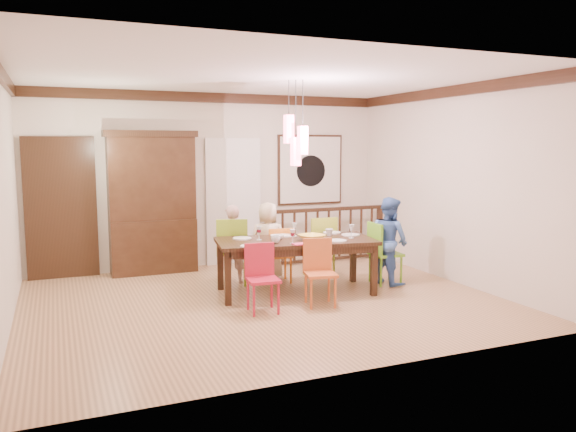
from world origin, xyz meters
name	(u,v)px	position (x,y,z in m)	size (l,w,h in m)	color
floor	(264,301)	(0.00, 0.00, 0.00)	(6.00, 6.00, 0.00)	olive
ceiling	(263,76)	(0.00, 0.00, 2.90)	(6.00, 6.00, 0.00)	white
wall_back	(213,180)	(0.00, 2.50, 1.45)	(6.00, 6.00, 0.00)	beige
wall_left	(2,200)	(-3.00, 0.00, 1.45)	(5.00, 5.00, 0.00)	beige
wall_right	(453,185)	(3.00, 0.00, 1.45)	(5.00, 5.00, 0.00)	beige
crown_molding	(263,82)	(0.00, 0.00, 2.82)	(6.00, 5.00, 0.16)	black
panel_door	(61,210)	(-2.40, 2.45, 1.05)	(1.04, 0.07, 2.24)	black
white_doorway	(233,203)	(0.35, 2.46, 1.05)	(0.97, 0.05, 2.22)	silver
painting	(310,170)	(1.80, 2.46, 1.60)	(1.25, 0.06, 1.25)	black
pendant_cluster	(296,140)	(0.55, 0.24, 2.11)	(0.27, 0.21, 1.14)	#FF4C69
dining_table	(296,245)	(0.55, 0.24, 0.67)	(2.28, 1.30, 0.75)	black
chair_far_left	(232,246)	(-0.10, 1.07, 0.56)	(0.56, 0.56, 0.99)	#7AA121
chair_far_mid	(278,251)	(0.56, 0.91, 0.47)	(0.41, 0.41, 0.83)	orange
chair_far_right	(319,242)	(1.27, 0.98, 0.54)	(0.44, 0.44, 0.95)	#9BAE2A
chair_near_left	(263,274)	(-0.18, -0.46, 0.48)	(0.41, 0.41, 0.83)	#B21A31
chair_near_mid	(320,268)	(0.59, -0.47, 0.48)	(0.45, 0.45, 0.84)	#C05A27
chair_end_right	(386,249)	(1.99, 0.22, 0.52)	(0.43, 0.43, 0.91)	#5EA821
china_hutch	(152,202)	(-1.05, 2.30, 1.14)	(1.43, 0.46, 2.27)	black
balustrade	(329,234)	(1.92, 1.95, 0.50)	(2.28, 0.13, 0.96)	black
person_far_left	(232,244)	(-0.09, 1.11, 0.59)	(0.43, 0.28, 1.17)	#D0A59E
person_far_mid	(268,241)	(0.49, 1.14, 0.59)	(0.58, 0.38, 1.18)	beige
person_end_right	(389,241)	(2.03, 0.19, 0.64)	(0.63, 0.49, 1.29)	#3F68B0
serving_bowl	(312,237)	(0.72, 0.07, 0.79)	(0.34, 0.34, 0.08)	yellow
small_bowl	(277,237)	(0.33, 0.36, 0.78)	(0.19, 0.19, 0.06)	white
cup_left	(276,239)	(0.19, 0.07, 0.80)	(0.12, 0.12, 0.10)	silver
cup_right	(329,232)	(1.12, 0.34, 0.80)	(0.11, 0.11, 0.10)	silver
plate_far_left	(242,238)	(-0.11, 0.56, 0.76)	(0.26, 0.26, 0.01)	white
plate_far_mid	(285,235)	(0.53, 0.57, 0.76)	(0.26, 0.26, 0.01)	white
plate_far_right	(332,232)	(1.27, 0.55, 0.76)	(0.26, 0.26, 0.01)	white
plate_near_left	(251,246)	(-0.20, -0.05, 0.76)	(0.26, 0.26, 0.01)	white
plate_near_mid	(337,241)	(1.01, -0.11, 0.76)	(0.26, 0.26, 0.01)	white
plate_end_right	(351,235)	(1.42, 0.26, 0.76)	(0.26, 0.26, 0.01)	white
wine_glass_a	(259,233)	(0.07, 0.38, 0.84)	(0.08, 0.08, 0.19)	#590C19
wine_glass_b	(294,230)	(0.65, 0.50, 0.84)	(0.08, 0.08, 0.19)	silver
wine_glass_c	(293,237)	(0.38, -0.06, 0.84)	(0.08, 0.08, 0.19)	#590C19
wine_glass_d	(351,231)	(1.31, 0.04, 0.84)	(0.08, 0.08, 0.19)	silver
napkin	(300,244)	(0.44, -0.16, 0.76)	(0.18, 0.14, 0.01)	#D83359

